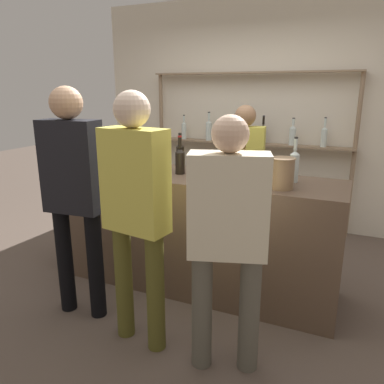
# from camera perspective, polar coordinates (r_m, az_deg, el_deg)

# --- Properties ---
(ground_plane) EXTENTS (16.00, 16.00, 0.00)m
(ground_plane) POSITION_cam_1_polar(r_m,az_deg,el_deg) (3.53, 0.00, -13.59)
(ground_plane) COLOR brown
(bar_counter) EXTENTS (2.50, 0.68, 1.01)m
(bar_counter) POSITION_cam_1_polar(r_m,az_deg,el_deg) (3.32, 0.00, -5.92)
(bar_counter) COLOR brown
(bar_counter) RESTS_ON ground_plane
(back_wall) EXTENTS (4.10, 0.12, 2.80)m
(back_wall) POSITION_cam_1_polar(r_m,az_deg,el_deg) (4.94, 9.32, 11.60)
(back_wall) COLOR beige
(back_wall) RESTS_ON ground_plane
(back_shelf) EXTENTS (2.52, 0.18, 1.91)m
(back_shelf) POSITION_cam_1_polar(r_m,az_deg,el_deg) (4.77, 8.73, 9.97)
(back_shelf) COLOR #897056
(back_shelf) RESTS_ON ground_plane
(counter_bottle_0) EXTENTS (0.08, 0.08, 0.33)m
(counter_bottle_0) POSITION_cam_1_polar(r_m,az_deg,el_deg) (3.41, -8.53, 5.55)
(counter_bottle_0) COLOR silver
(counter_bottle_0) RESTS_ON bar_counter
(counter_bottle_1) EXTENTS (0.08, 0.08, 0.33)m
(counter_bottle_1) POSITION_cam_1_polar(r_m,az_deg,el_deg) (3.20, 7.88, 4.89)
(counter_bottle_1) COLOR brown
(counter_bottle_1) RESTS_ON bar_counter
(counter_bottle_2) EXTENTS (0.07, 0.07, 0.35)m
(counter_bottle_2) POSITION_cam_1_polar(r_m,az_deg,el_deg) (3.00, 15.31, 3.97)
(counter_bottle_2) COLOR silver
(counter_bottle_2) RESTS_ON bar_counter
(counter_bottle_3) EXTENTS (0.08, 0.08, 0.32)m
(counter_bottle_3) POSITION_cam_1_polar(r_m,az_deg,el_deg) (3.18, -1.84, 4.92)
(counter_bottle_3) COLOR black
(counter_bottle_3) RESTS_ON bar_counter
(counter_bottle_4) EXTENTS (0.07, 0.07, 0.34)m
(counter_bottle_4) POSITION_cam_1_polar(r_m,az_deg,el_deg) (3.27, -1.82, 5.44)
(counter_bottle_4) COLOR black
(counter_bottle_4) RESTS_ON bar_counter
(counter_bottle_5) EXTENTS (0.07, 0.07, 0.34)m
(counter_bottle_5) POSITION_cam_1_polar(r_m,az_deg,el_deg) (3.48, -16.49, 5.43)
(counter_bottle_5) COLOR black
(counter_bottle_5) RESTS_ON bar_counter
(wine_glass) EXTENTS (0.09, 0.09, 0.17)m
(wine_glass) POSITION_cam_1_polar(r_m,az_deg,el_deg) (3.73, -16.23, 5.96)
(wine_glass) COLOR silver
(wine_glass) RESTS_ON bar_counter
(ice_bucket) EXTENTS (0.18, 0.18, 0.23)m
(ice_bucket) POSITION_cam_1_polar(r_m,az_deg,el_deg) (2.78, 13.54, 2.81)
(ice_bucket) COLOR #846647
(ice_bucket) RESTS_ON bar_counter
(customer_left) EXTENTS (0.45, 0.23, 1.74)m
(customer_left) POSITION_cam_1_polar(r_m,az_deg,el_deg) (2.85, -17.62, 0.82)
(customer_left) COLOR black
(customer_left) RESTS_ON ground_plane
(server_behind_counter) EXTENTS (0.41, 0.22, 1.57)m
(server_behind_counter) POSITION_cam_1_polar(r_m,az_deg,el_deg) (3.80, 7.85, 3.36)
(server_behind_counter) COLOR brown
(server_behind_counter) RESTS_ON ground_plane
(customer_right) EXTENTS (0.50, 0.33, 1.59)m
(customer_right) POSITION_cam_1_polar(r_m,az_deg,el_deg) (2.19, 5.45, -5.91)
(customer_right) COLOR #575347
(customer_right) RESTS_ON ground_plane
(customer_center) EXTENTS (0.46, 0.25, 1.71)m
(customer_center) POSITION_cam_1_polar(r_m,az_deg,el_deg) (2.41, -8.57, -1.71)
(customer_center) COLOR brown
(customer_center) RESTS_ON ground_plane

